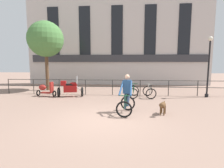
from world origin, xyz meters
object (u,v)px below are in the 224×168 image
(parked_scooter, at_px, (45,89))
(street_lamp, at_px, (209,63))
(dog, at_px, (163,106))
(cyclist_with_bike, at_px, (127,96))
(parked_bicycle_mid_left, at_px, (149,92))
(parked_bicycle_near_lamp, at_px, (133,92))
(parked_motorcycle, at_px, (70,88))

(parked_scooter, relative_size, street_lamp, 0.35)
(dog, bearing_deg, parked_scooter, 173.02)
(cyclist_with_bike, height_order, parked_bicycle_mid_left, cyclist_with_bike)
(street_lamp, bearing_deg, parked_bicycle_near_lamp, -175.09)
(dog, bearing_deg, parked_bicycle_near_lamp, 126.62)
(parked_bicycle_mid_left, bearing_deg, dog, 86.80)
(parked_scooter, bearing_deg, street_lamp, -77.51)
(cyclist_with_bike, height_order, parked_motorcycle, cyclist_with_bike)
(parked_bicycle_mid_left, height_order, street_lamp, street_lamp)
(cyclist_with_bike, xyz_separation_m, parked_bicycle_mid_left, (1.45, 3.54, -0.41))
(cyclist_with_bike, distance_m, parked_bicycle_mid_left, 3.85)
(parked_bicycle_mid_left, distance_m, street_lamp, 4.14)
(cyclist_with_bike, height_order, dog, cyclist_with_bike)
(dog, height_order, parked_bicycle_near_lamp, parked_bicycle_near_lamp)
(parked_motorcycle, bearing_deg, cyclist_with_bike, -143.82)
(cyclist_with_bike, distance_m, street_lamp, 6.64)
(parked_motorcycle, relative_size, parked_scooter, 1.29)
(cyclist_with_bike, bearing_deg, parked_bicycle_mid_left, 76.11)
(parked_bicycle_mid_left, bearing_deg, cyclist_with_bike, 63.18)
(parked_bicycle_mid_left, relative_size, parked_scooter, 0.87)
(parked_bicycle_near_lamp, bearing_deg, cyclist_with_bike, 88.85)
(parked_scooter, bearing_deg, cyclist_with_bike, -113.07)
(cyclist_with_bike, distance_m, dog, 1.59)
(cyclist_with_bike, bearing_deg, street_lamp, 45.83)
(cyclist_with_bike, xyz_separation_m, parked_scooter, (-5.31, 3.37, -0.30))
(parked_scooter, bearing_deg, dog, -107.99)
(parked_bicycle_near_lamp, xyz_separation_m, street_lamp, (4.70, 0.40, 1.80))
(dog, xyz_separation_m, street_lamp, (3.62, 4.12, 1.76))
(dog, distance_m, parked_bicycle_near_lamp, 3.87)
(dog, xyz_separation_m, parked_bicycle_mid_left, (-0.09, 3.71, -0.04))
(dog, height_order, parked_bicycle_mid_left, parked_bicycle_mid_left)
(parked_bicycle_mid_left, bearing_deg, parked_bicycle_near_lamp, -4.53)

